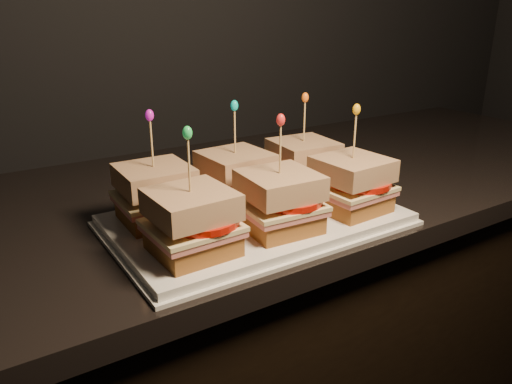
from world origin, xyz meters
TOP-DOWN VIEW (x-y plane):
  - granite_slab at (0.64, 1.68)m, footprint 2.22×0.66m
  - platter at (0.69, 1.50)m, footprint 0.43×0.27m
  - platter_rim at (0.69, 1.50)m, footprint 0.44×0.28m
  - sandwich_0_bread_bot at (0.56, 1.57)m, footprint 0.10×0.10m
  - sandwich_0_ham at (0.56, 1.57)m, footprint 0.11×0.11m
  - sandwich_0_cheese at (0.56, 1.57)m, footprint 0.11×0.11m
  - sandwich_0_tomato at (0.57, 1.56)m, footprint 0.10×0.10m
  - sandwich_0_bread_top at (0.56, 1.57)m, footprint 0.10×0.10m
  - sandwich_0_pick at (0.56, 1.57)m, footprint 0.00×0.00m
  - sandwich_0_frill at (0.56, 1.57)m, footprint 0.01×0.01m
  - sandwich_1_bread_bot at (0.69, 1.57)m, footprint 0.10×0.10m
  - sandwich_1_ham at (0.69, 1.57)m, footprint 0.11×0.11m
  - sandwich_1_cheese at (0.69, 1.57)m, footprint 0.11×0.11m
  - sandwich_1_tomato at (0.71, 1.56)m, footprint 0.10×0.10m
  - sandwich_1_bread_top at (0.69, 1.57)m, footprint 0.10×0.10m
  - sandwich_1_pick at (0.69, 1.57)m, footprint 0.00×0.00m
  - sandwich_1_frill at (0.69, 1.57)m, footprint 0.01×0.01m
  - sandwich_2_bread_bot at (0.83, 1.57)m, footprint 0.11×0.11m
  - sandwich_2_ham at (0.83, 1.57)m, footprint 0.12×0.11m
  - sandwich_2_cheese at (0.83, 1.57)m, footprint 0.12×0.11m
  - sandwich_2_tomato at (0.84, 1.56)m, footprint 0.10×0.10m
  - sandwich_2_bread_top at (0.83, 1.57)m, footprint 0.11×0.11m
  - sandwich_2_pick at (0.83, 1.57)m, footprint 0.00×0.00m
  - sandwich_2_frill at (0.83, 1.57)m, footprint 0.01×0.01m
  - sandwich_3_bread_bot at (0.56, 1.44)m, footprint 0.10×0.10m
  - sandwich_3_ham at (0.56, 1.44)m, footprint 0.11×0.11m
  - sandwich_3_cheese at (0.56, 1.44)m, footprint 0.11×0.11m
  - sandwich_3_tomato at (0.57, 1.44)m, footprint 0.10×0.10m
  - sandwich_3_bread_top at (0.56, 1.44)m, footprint 0.10×0.10m
  - sandwich_3_pick at (0.56, 1.44)m, footprint 0.00×0.00m
  - sandwich_3_frill at (0.56, 1.44)m, footprint 0.01×0.01m
  - sandwich_4_bread_bot at (0.69, 1.44)m, footprint 0.10×0.10m
  - sandwich_4_ham at (0.69, 1.44)m, footprint 0.11×0.11m
  - sandwich_4_cheese at (0.69, 1.44)m, footprint 0.12×0.11m
  - sandwich_4_tomato at (0.71, 1.44)m, footprint 0.10×0.10m
  - sandwich_4_bread_top at (0.69, 1.44)m, footprint 0.11×0.11m
  - sandwich_4_pick at (0.69, 1.44)m, footprint 0.00×0.00m
  - sandwich_4_frill at (0.69, 1.44)m, footprint 0.01×0.01m
  - sandwich_5_bread_bot at (0.83, 1.44)m, footprint 0.10×0.10m
  - sandwich_5_ham at (0.83, 1.44)m, footprint 0.11×0.11m
  - sandwich_5_cheese at (0.83, 1.44)m, footprint 0.12×0.11m
  - sandwich_5_tomato at (0.84, 1.44)m, footprint 0.10×0.10m
  - sandwich_5_bread_top at (0.83, 1.44)m, footprint 0.11×0.11m
  - sandwich_5_pick at (0.83, 1.44)m, footprint 0.00×0.00m
  - sandwich_5_frill at (0.83, 1.44)m, footprint 0.01×0.01m

SIDE VIEW (x-z plane):
  - granite_slab at x=0.64m, z-range 0.84..0.88m
  - platter_rim at x=0.69m, z-range 0.88..0.88m
  - platter at x=0.69m, z-range 0.88..0.90m
  - sandwich_0_bread_bot at x=0.56m, z-range 0.90..0.92m
  - sandwich_1_bread_bot at x=0.69m, z-range 0.90..0.92m
  - sandwich_2_bread_bot at x=0.83m, z-range 0.90..0.92m
  - sandwich_3_bread_bot at x=0.56m, z-range 0.90..0.92m
  - sandwich_4_bread_bot at x=0.69m, z-range 0.90..0.92m
  - sandwich_5_bread_bot at x=0.83m, z-range 0.90..0.92m
  - sandwich_0_ham at x=0.56m, z-range 0.92..0.93m
  - sandwich_1_ham at x=0.69m, z-range 0.92..0.93m
  - sandwich_2_ham at x=0.83m, z-range 0.92..0.93m
  - sandwich_3_ham at x=0.56m, z-range 0.92..0.93m
  - sandwich_4_ham at x=0.69m, z-range 0.92..0.93m
  - sandwich_5_ham at x=0.83m, z-range 0.92..0.93m
  - sandwich_0_cheese at x=0.56m, z-range 0.93..0.94m
  - sandwich_1_cheese at x=0.69m, z-range 0.93..0.94m
  - sandwich_2_cheese at x=0.83m, z-range 0.93..0.94m
  - sandwich_3_cheese at x=0.56m, z-range 0.93..0.94m
  - sandwich_4_cheese at x=0.69m, z-range 0.93..0.94m
  - sandwich_5_cheese at x=0.83m, z-range 0.93..0.94m
  - sandwich_0_tomato at x=0.57m, z-range 0.94..0.95m
  - sandwich_1_tomato at x=0.71m, z-range 0.94..0.95m
  - sandwich_2_tomato at x=0.84m, z-range 0.94..0.95m
  - sandwich_3_tomato at x=0.57m, z-range 0.94..0.95m
  - sandwich_4_tomato at x=0.71m, z-range 0.94..0.95m
  - sandwich_5_tomato at x=0.84m, z-range 0.94..0.95m
  - sandwich_0_bread_top at x=0.56m, z-range 0.95..0.98m
  - sandwich_1_bread_top at x=0.69m, z-range 0.95..0.98m
  - sandwich_2_bread_top at x=0.83m, z-range 0.95..0.98m
  - sandwich_3_bread_top at x=0.56m, z-range 0.95..0.98m
  - sandwich_4_bread_top at x=0.69m, z-range 0.95..0.98m
  - sandwich_5_bread_top at x=0.83m, z-range 0.95..0.98m
  - sandwich_0_pick at x=0.56m, z-range 0.97..1.06m
  - sandwich_1_pick at x=0.69m, z-range 0.97..1.06m
  - sandwich_2_pick at x=0.83m, z-range 0.97..1.06m
  - sandwich_3_pick at x=0.56m, z-range 0.97..1.06m
  - sandwich_4_pick at x=0.69m, z-range 0.97..1.06m
  - sandwich_5_pick at x=0.83m, z-range 0.97..1.06m
  - sandwich_0_frill at x=0.56m, z-range 1.05..1.06m
  - sandwich_1_frill at x=0.69m, z-range 1.05..1.06m
  - sandwich_2_frill at x=0.83m, z-range 1.05..1.06m
  - sandwich_3_frill at x=0.56m, z-range 1.05..1.06m
  - sandwich_4_frill at x=0.69m, z-range 1.05..1.06m
  - sandwich_5_frill at x=0.83m, z-range 1.05..1.06m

